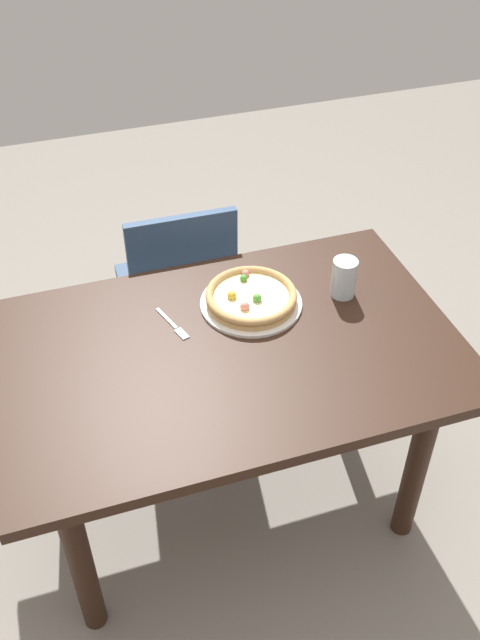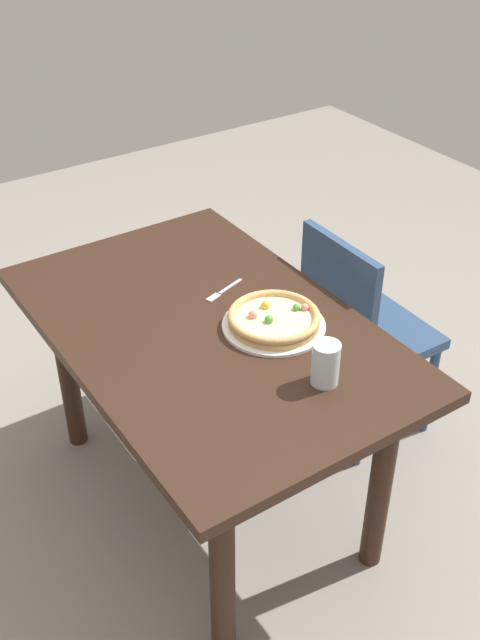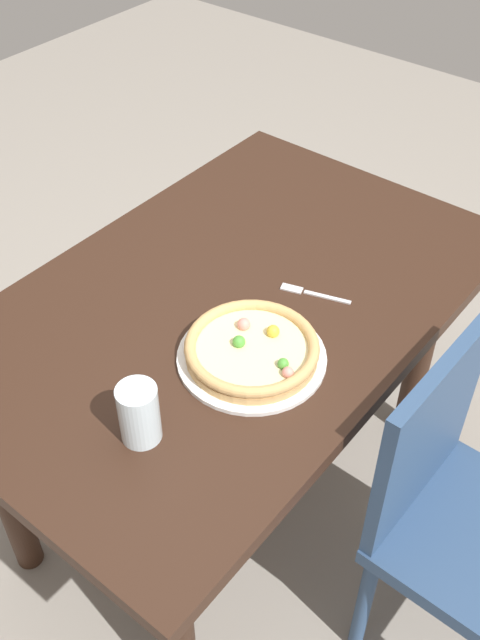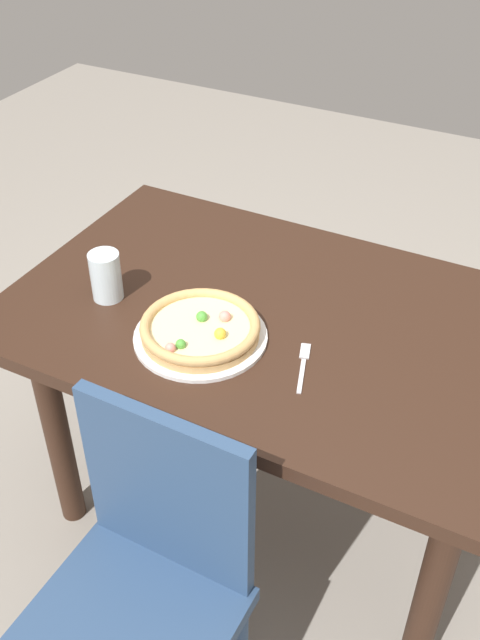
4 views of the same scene
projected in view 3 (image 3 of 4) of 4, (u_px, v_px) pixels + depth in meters
name	position (u px, v px, depth m)	size (l,w,h in m)	color
ground_plane	(232.00, 486.00, 2.17)	(6.00, 6.00, 0.00)	gray
dining_table	(230.00, 332.00, 1.74)	(1.32, 0.85, 0.74)	#331E14
chair_near	(463.00, 515.00, 1.56)	(0.41, 0.41, 0.86)	navy
plate	(252.00, 357.00, 1.52)	(0.31, 0.31, 0.01)	white
pizza	(252.00, 349.00, 1.50)	(0.28, 0.28, 0.05)	tan
fork	(309.00, 293.00, 1.68)	(0.07, 0.16, 0.00)	silver
drinking_glass	(139.00, 414.00, 1.33)	(0.08, 0.08, 0.13)	silver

